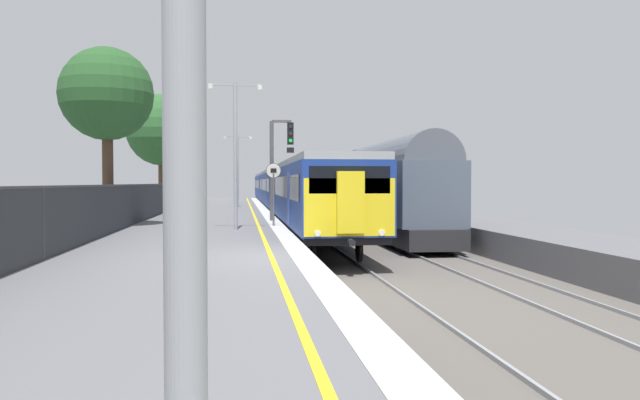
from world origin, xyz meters
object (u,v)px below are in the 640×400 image
at_px(freight_train_adjacent_track, 363,186).
at_px(background_tree_centre, 161,145).
at_px(platform_lamp_mid, 235,142).
at_px(signal_gantry, 278,158).
at_px(background_tree_back, 163,132).
at_px(commuter_train_at_platform, 282,189).
at_px(platform_lamp_far, 238,164).
at_px(background_tree_right, 108,96).
at_px(speed_limit_sign, 274,186).
at_px(background_tree_left, 106,96).

bearing_deg(freight_train_adjacent_track, background_tree_centre, 130.94).
bearing_deg(freight_train_adjacent_track, platform_lamp_mid, -119.79).
height_order(freight_train_adjacent_track, background_tree_centre, background_tree_centre).
bearing_deg(signal_gantry, background_tree_back, 116.51).
xyz_separation_m(commuter_train_at_platform, freight_train_adjacent_track, (4.00, -11.06, 0.29)).
bearing_deg(platform_lamp_far, signal_gantry, -83.35).
bearing_deg(commuter_train_at_platform, background_tree_centre, 154.57).
height_order(background_tree_centre, background_tree_right, background_tree_right).
bearing_deg(commuter_train_at_platform, freight_train_adjacent_track, -70.10).
relative_size(commuter_train_at_platform, platform_lamp_mid, 10.85).
height_order(freight_train_adjacent_track, background_tree_right, background_tree_right).
bearing_deg(commuter_train_at_platform, platform_lamp_mid, -97.95).
bearing_deg(freight_train_adjacent_track, background_tree_back, 154.87).
bearing_deg(speed_limit_sign, freight_train_adjacent_track, 62.29).
relative_size(freight_train_adjacent_track, background_tree_back, 3.81).
bearing_deg(background_tree_back, signal_gantry, -63.49).
relative_size(signal_gantry, platform_lamp_mid, 0.84).
height_order(platform_lamp_mid, platform_lamp_far, platform_lamp_mid).
bearing_deg(background_tree_right, background_tree_left, -79.16).
xyz_separation_m(commuter_train_at_platform, background_tree_left, (-8.37, -21.71, 3.85)).
bearing_deg(background_tree_left, commuter_train_at_platform, 68.91).
bearing_deg(background_tree_left, background_tree_back, 89.23).
bearing_deg(platform_lamp_far, background_tree_right, -115.90).
height_order(background_tree_right, background_tree_back, background_tree_right).
height_order(commuter_train_at_platform, freight_train_adjacent_track, freight_train_adjacent_track).
relative_size(freight_train_adjacent_track, platform_lamp_mid, 5.27).
height_order(platform_lamp_far, background_tree_back, background_tree_back).
bearing_deg(freight_train_adjacent_track, speed_limit_sign, -117.71).
bearing_deg(speed_limit_sign, signal_gantry, 83.51).
distance_m(signal_gantry, platform_lamp_far, 16.21).
relative_size(signal_gantry, background_tree_back, 0.61).
bearing_deg(background_tree_centre, platform_lamp_far, -49.39).
bearing_deg(background_tree_left, background_tree_right, 100.84).
xyz_separation_m(platform_lamp_mid, platform_lamp_far, (0.00, 21.20, -0.19)).
relative_size(background_tree_centre, background_tree_right, 0.82).
xyz_separation_m(background_tree_left, background_tree_right, (-1.19, 6.20, 0.84)).
bearing_deg(speed_limit_sign, background_tree_centre, 106.02).
xyz_separation_m(freight_train_adjacent_track, background_tree_right, (-13.57, -4.45, 4.40)).
xyz_separation_m(platform_lamp_mid, background_tree_right, (-6.23, 8.37, 2.73)).
distance_m(commuter_train_at_platform, background_tree_back, 10.47).
relative_size(speed_limit_sign, background_tree_back, 0.33).
distance_m(platform_lamp_mid, background_tree_centre, 29.12).
xyz_separation_m(platform_lamp_far, background_tree_back, (-4.82, -2.68, 2.03)).
distance_m(background_tree_centre, background_tree_right, 20.07).
distance_m(freight_train_adjacent_track, background_tree_centre, 20.89).
distance_m(platform_lamp_mid, platform_lamp_far, 21.20).
bearing_deg(background_tree_centre, signal_gantry, -70.93).
bearing_deg(platform_lamp_far, freight_train_adjacent_track, -48.79).
relative_size(background_tree_left, background_tree_right, 0.90).
height_order(speed_limit_sign, background_tree_right, background_tree_right).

